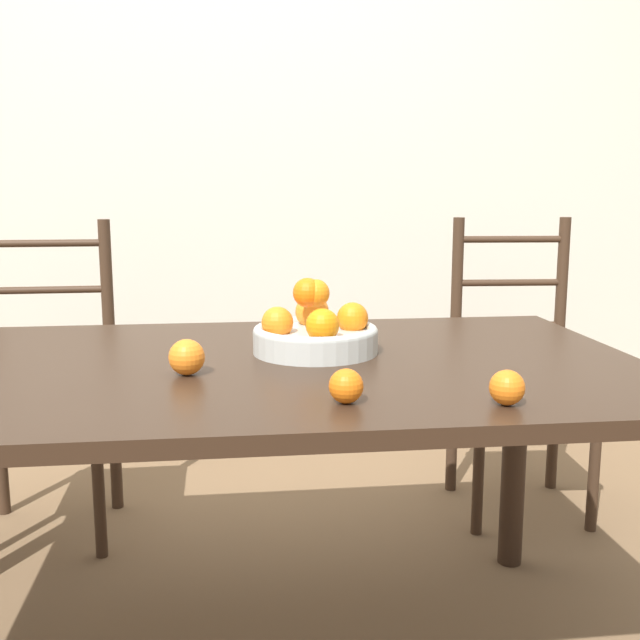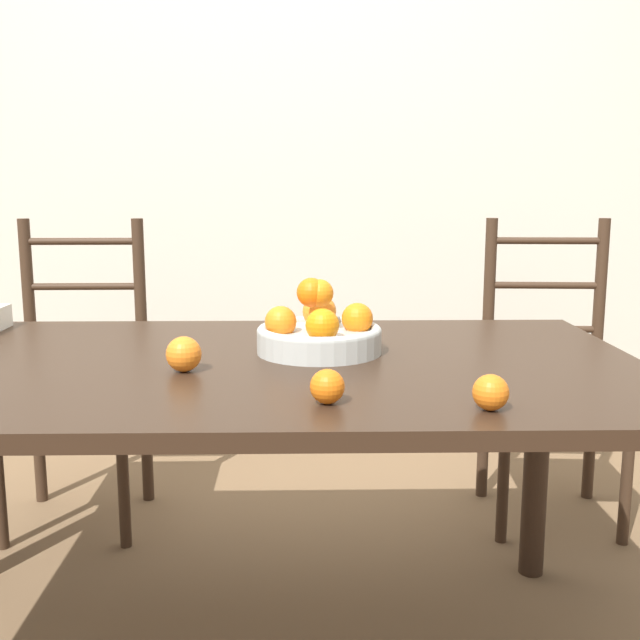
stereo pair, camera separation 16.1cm
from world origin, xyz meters
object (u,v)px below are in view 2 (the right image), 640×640
orange_loose_0 (327,387)px  fruit_bowl (319,331)px  orange_loose_2 (491,392)px  chair_right (550,379)px  chair_left (77,382)px  orange_loose_1 (184,354)px

orange_loose_0 → fruit_bowl: bearing=90.9°
orange_loose_2 → chair_right: 1.33m
chair_left → chair_right: bearing=-0.6°
orange_loose_0 → orange_loose_1: bearing=140.5°
orange_loose_1 → orange_loose_2: (0.56, -0.28, -0.01)m
orange_loose_0 → orange_loose_2: 0.28m
orange_loose_1 → chair_right: 1.44m
fruit_bowl → chair_right: size_ratio=0.28×
fruit_bowl → chair_left: size_ratio=0.28×
fruit_bowl → chair_right: (0.79, 0.74, -0.31)m
orange_loose_0 → chair_left: size_ratio=0.06×
fruit_bowl → orange_loose_1: bearing=-148.0°
fruit_bowl → orange_loose_1: (-0.28, -0.18, -0.01)m
fruit_bowl → chair_left: bearing=136.7°
orange_loose_2 → fruit_bowl: bearing=121.7°
fruit_bowl → orange_loose_1: fruit_bowl is taller
orange_loose_2 → orange_loose_0: bearing=170.8°
fruit_bowl → orange_loose_2: bearing=-58.3°
orange_loose_2 → chair_right: size_ratio=0.06×
orange_loose_0 → chair_right: bearing=55.8°
fruit_bowl → chair_right: chair_right is taller
orange_loose_0 → chair_right: 1.43m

